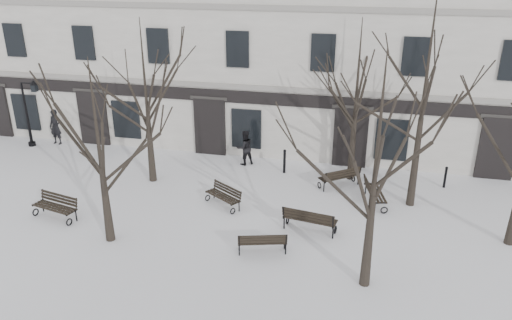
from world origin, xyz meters
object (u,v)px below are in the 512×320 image
(bench_3, at_px, (224,195))
(lamp_post, at_px, (30,109))
(bench_4, at_px, (340,176))
(bench_1, at_px, (262,242))
(tree_1, at_px, (97,132))
(bench_0, at_px, (56,206))
(tree_2, at_px, (378,147))
(bench_2, at_px, (309,219))
(bench_5, at_px, (374,192))

(bench_3, xyz_separation_m, lamp_post, (-11.77, 4.31, 1.62))
(bench_4, bearing_deg, bench_1, 32.38)
(tree_1, bearing_deg, bench_0, 160.23)
(tree_2, bearing_deg, bench_2, 127.35)
(tree_1, relative_size, bench_1, 3.74)
(bench_0, xyz_separation_m, bench_4, (10.51, 5.29, -0.00))
(bench_4, bearing_deg, lamp_post, -42.54)
(tree_1, height_order, lamp_post, tree_1)
(tree_2, xyz_separation_m, bench_4, (-1.28, 6.90, -4.04))
(tree_2, distance_m, lamp_post, 19.57)
(tree_2, relative_size, bench_2, 3.56)
(bench_0, bearing_deg, bench_3, 35.06)
(bench_3, height_order, lamp_post, lamp_post)
(tree_1, distance_m, lamp_post, 11.72)
(bench_2, height_order, lamp_post, lamp_post)
(bench_2, height_order, bench_3, bench_2)
(bench_5, bearing_deg, tree_1, 105.65)
(bench_1, xyz_separation_m, bench_4, (2.19, 5.93, 0.05))
(lamp_post, bearing_deg, bench_4, -5.17)
(bench_1, relative_size, bench_2, 0.86)
(bench_5, relative_size, lamp_post, 0.54)
(bench_3, height_order, bench_4, bench_4)
(bench_3, distance_m, lamp_post, 12.64)
(bench_1, bearing_deg, tree_1, -12.01)
(tree_1, xyz_separation_m, bench_3, (3.23, 3.46, -3.64))
(lamp_post, bearing_deg, bench_3, -20.09)
(tree_1, bearing_deg, bench_5, 28.85)
(bench_0, bearing_deg, bench_5, 31.60)
(lamp_post, bearing_deg, bench_2, -20.02)
(tree_1, distance_m, tree_2, 9.01)
(tree_1, xyz_separation_m, tree_2, (8.98, -0.60, 0.45))
(bench_2, bearing_deg, lamp_post, -10.54)
(bench_1, bearing_deg, lamp_post, -43.66)
(bench_0, relative_size, bench_1, 1.12)
(bench_1, bearing_deg, tree_2, 148.50)
(bench_0, distance_m, bench_5, 12.62)
(tree_1, bearing_deg, bench_3, 46.98)
(bench_1, height_order, bench_4, bench_4)
(bench_2, xyz_separation_m, bench_3, (-3.65, 1.31, -0.08))
(tree_2, xyz_separation_m, bench_0, (-11.80, 1.61, -4.04))
(tree_1, relative_size, bench_4, 3.53)
(bench_0, height_order, bench_5, bench_0)
(tree_1, distance_m, bench_4, 10.58)
(tree_1, relative_size, bench_2, 3.21)
(bench_0, height_order, lamp_post, lamp_post)
(bench_1, distance_m, bench_4, 6.32)
(bench_4, bearing_deg, bench_3, -4.95)
(bench_4, distance_m, bench_5, 1.92)
(tree_2, bearing_deg, bench_4, 100.54)
(tree_1, height_order, bench_3, tree_1)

